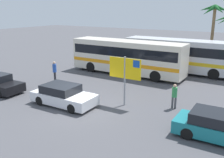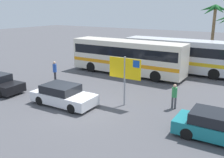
{
  "view_description": "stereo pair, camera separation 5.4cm",
  "coord_description": "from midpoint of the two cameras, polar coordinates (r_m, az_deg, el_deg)",
  "views": [
    {
      "loc": [
        9.69,
        -11.54,
        6.06
      ],
      "look_at": [
        0.66,
        2.93,
        1.3
      ],
      "focal_mm": 40.66,
      "sensor_mm": 36.0,
      "label": 1
    },
    {
      "loc": [
        9.74,
        -11.51,
        6.06
      ],
      "look_at": [
        0.66,
        2.93,
        1.3
      ],
      "focal_mm": 40.66,
      "sensor_mm": 36.0,
      "label": 2
    }
  ],
  "objects": [
    {
      "name": "ground",
      "position": [
        16.25,
        -7.62,
        -6.46
      ],
      "size": [
        120.0,
        120.0,
        0.0
      ],
      "primitive_type": "plane",
      "color": "#4C4C51"
    },
    {
      "name": "car_teal",
      "position": [
        13.26,
        22.58,
        -9.84
      ],
      "size": [
        4.14,
        1.86,
        1.32
      ],
      "rotation": [
        0.0,
        0.0,
        0.02
      ],
      "color": "#19757F",
      "rests_on": "ground"
    },
    {
      "name": "ferry_sign",
      "position": [
        15.86,
        2.96,
        1.95
      ],
      "size": [
        2.2,
        0.11,
        3.2
      ],
      "rotation": [
        0.0,
        0.0,
        0.01
      ],
      "color": "gray",
      "rests_on": "ground"
    },
    {
      "name": "bus_front_coach",
      "position": [
        23.92,
        3.3,
        5.27
      ],
      "size": [
        10.96,
        2.45,
        3.17
      ],
      "color": "silver",
      "rests_on": "ground"
    },
    {
      "name": "palm_tree_seaside",
      "position": [
        30.03,
        21.91,
        12.96
      ],
      "size": [
        3.28,
        2.98,
        6.47
      ],
      "color": "brown",
      "rests_on": "ground"
    },
    {
      "name": "pedestrian_near_sign",
      "position": [
        21.96,
        -12.85,
        2.02
      ],
      "size": [
        0.32,
        0.32,
        1.77
      ],
      "rotation": [
        0.0,
        0.0,
        1.08
      ],
      "color": "#2D2D33",
      "rests_on": "ground"
    },
    {
      "name": "bus_rear_coach",
      "position": [
        25.52,
        15.08,
        5.41
      ],
      "size": [
        10.96,
        2.45,
        3.17
      ],
      "color": "silver",
      "rests_on": "ground"
    },
    {
      "name": "pedestrian_by_bus",
      "position": [
        16.14,
        13.77,
        -3.4
      ],
      "size": [
        0.32,
        0.32,
        1.59
      ],
      "rotation": [
        0.0,
        0.0,
        5.01
      ],
      "color": "#4C4C51",
      "rests_on": "ground"
    },
    {
      "name": "car_white",
      "position": [
        16.73,
        -11.02,
        -3.62
      ],
      "size": [
        4.32,
        1.97,
        1.32
      ],
      "rotation": [
        0.0,
        0.0,
        0.02
      ],
      "color": "silver",
      "rests_on": "ground"
    }
  ]
}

